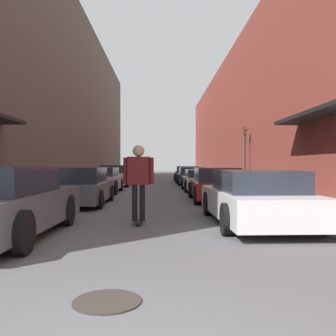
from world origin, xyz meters
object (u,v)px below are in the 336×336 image
(parked_car_right_1, at_px, (216,185))
(traffic_light, at_px, (245,150))
(parked_car_right_0, at_px, (255,198))
(manhole_cover, at_px, (107,301))
(parked_car_right_3, at_px, (192,176))
(parked_car_left_5, at_px, (129,173))
(skateboarder, at_px, (139,175))
(parked_car_right_2, at_px, (201,180))
(parked_car_right_4, at_px, (187,174))
(parked_car_left_4, at_px, (125,174))
(parked_car_left_0, at_px, (3,203))
(parked_car_left_2, at_px, (101,180))
(parked_car_left_1, at_px, (80,187))
(parked_car_left_3, at_px, (116,176))

(parked_car_right_1, bearing_deg, traffic_light, 67.98)
(parked_car_right_0, relative_size, manhole_cover, 6.82)
(parked_car_right_3, distance_m, traffic_light, 6.02)
(parked_car_left_5, bearing_deg, skateboarder, -84.76)
(manhole_cover, bearing_deg, traffic_light, 72.75)
(parked_car_right_1, relative_size, parked_car_right_2, 0.91)
(parked_car_right_2, xyz_separation_m, parked_car_right_4, (0.02, 11.10, 0.05))
(parked_car_left_4, bearing_deg, parked_car_right_3, -39.39)
(parked_car_right_0, xyz_separation_m, parked_car_right_2, (-0.04, 11.13, -0.05))
(parked_car_left_4, distance_m, parked_car_right_1, 16.49)
(parked_car_left_0, height_order, parked_car_right_1, parked_car_left_0)
(parked_car_left_2, xyz_separation_m, parked_car_right_1, (5.06, -4.14, -0.00))
(parked_car_left_1, relative_size, skateboarder, 2.28)
(parked_car_right_4, bearing_deg, parked_car_right_2, -90.10)
(parked_car_right_4, height_order, skateboarder, skateboarder)
(parked_car_right_1, distance_m, manhole_cover, 10.90)
(parked_car_left_2, relative_size, traffic_light, 1.19)
(parked_car_right_2, distance_m, parked_car_right_3, 6.06)
(parked_car_left_3, distance_m, manhole_cover, 20.64)
(parked_car_right_3, relative_size, manhole_cover, 6.79)
(parked_car_left_0, height_order, parked_car_right_2, parked_car_left_0)
(parked_car_left_1, relative_size, traffic_light, 1.26)
(parked_car_left_1, bearing_deg, parked_car_right_1, 14.82)
(parked_car_left_5, distance_m, skateboarder, 26.77)
(parked_car_left_0, relative_size, parked_car_right_0, 0.96)
(parked_car_left_0, distance_m, parked_car_left_5, 28.27)
(parked_car_left_5, height_order, parked_car_right_2, parked_car_left_5)
(parked_car_left_5, relative_size, traffic_light, 1.21)
(parked_car_right_3, bearing_deg, parked_car_right_1, -90.22)
(skateboarder, relative_size, traffic_light, 0.55)
(parked_car_right_0, bearing_deg, parked_car_left_5, 100.99)
(parked_car_left_0, relative_size, parked_car_left_3, 0.96)
(manhole_cover, xyz_separation_m, traffic_light, (5.25, 16.91, 2.20))
(parked_car_left_4, bearing_deg, manhole_cover, -84.96)
(parked_car_left_4, distance_m, manhole_cover, 26.37)
(parked_car_left_4, height_order, parked_car_right_1, parked_car_left_4)
(parked_car_right_0, bearing_deg, parked_car_left_1, 139.48)
(parked_car_left_0, distance_m, parked_car_left_2, 11.35)
(parked_car_left_4, distance_m, traffic_light, 12.13)
(parked_car_left_0, height_order, parked_car_right_3, parked_car_left_0)
(parked_car_right_2, bearing_deg, parked_car_left_5, 108.31)
(parked_car_left_3, xyz_separation_m, parked_car_left_4, (0.03, 5.77, -0.02))
(parked_car_left_1, bearing_deg, traffic_light, 45.57)
(parked_car_left_5, bearing_deg, parked_car_left_0, -90.05)
(parked_car_left_3, height_order, parked_car_right_1, parked_car_left_3)
(parked_car_left_2, xyz_separation_m, skateboarder, (2.41, -9.73, 0.53))
(parked_car_right_1, bearing_deg, parked_car_left_5, 103.59)
(parked_car_right_0, height_order, skateboarder, skateboarder)
(parked_car_left_4, height_order, parked_car_right_0, parked_car_left_4)
(parked_car_right_2, relative_size, parked_car_right_3, 0.96)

